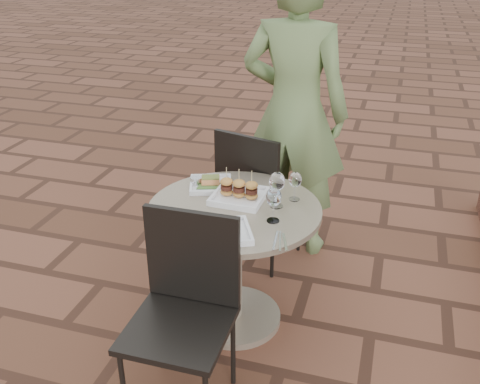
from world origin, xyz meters
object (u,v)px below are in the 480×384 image
(cafe_table, at_px, (235,247))
(plate_salmon, at_px, (211,184))
(plate_sliders, at_px, (239,192))
(chair_near, at_px, (185,298))
(diner, at_px, (294,113))
(chair_far, at_px, (255,188))
(plate_tuna, at_px, (224,232))

(cafe_table, relative_size, plate_salmon, 3.11)
(cafe_table, distance_m, plate_sliders, 0.30)
(chair_near, height_order, diner, diner)
(chair_far, xyz_separation_m, plate_tuna, (0.09, -0.89, 0.20))
(diner, distance_m, plate_salmon, 0.82)
(plate_salmon, relative_size, plate_tuna, 0.90)
(chair_far, bearing_deg, plate_salmon, 86.61)
(cafe_table, relative_size, plate_tuna, 2.78)
(plate_salmon, bearing_deg, plate_sliders, -26.46)
(cafe_table, height_order, plate_sliders, plate_sliders)
(plate_tuna, bearing_deg, cafe_table, 97.72)
(chair_far, xyz_separation_m, chair_near, (-0.00, -1.17, 0.00))
(plate_sliders, distance_m, plate_tuna, 0.38)
(chair_near, xyz_separation_m, plate_salmon, (-0.14, 0.75, 0.20))
(plate_sliders, xyz_separation_m, plate_tuna, (0.04, -0.37, -0.02))
(plate_salmon, height_order, plate_sliders, plate_sliders)
(diner, bearing_deg, plate_tuna, 91.54)
(diner, bearing_deg, cafe_table, 88.09)
(chair_near, distance_m, plate_tuna, 0.35)
(chair_near, relative_size, diner, 0.48)
(plate_salmon, bearing_deg, chair_far, 71.17)
(cafe_table, xyz_separation_m, diner, (0.11, 0.92, 0.48))
(chair_near, xyz_separation_m, diner, (0.17, 1.48, 0.41))
(plate_salmon, bearing_deg, diner, 66.78)
(chair_far, xyz_separation_m, plate_salmon, (-0.14, -0.42, 0.20))
(cafe_table, relative_size, diner, 0.47)
(chair_near, bearing_deg, plate_salmon, 100.30)
(chair_near, bearing_deg, chair_far, 89.54)
(chair_near, xyz_separation_m, plate_tuna, (0.09, 0.28, 0.20))
(cafe_table, bearing_deg, plate_salmon, 136.00)
(cafe_table, height_order, chair_far, chair_far)
(cafe_table, distance_m, chair_far, 0.61)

